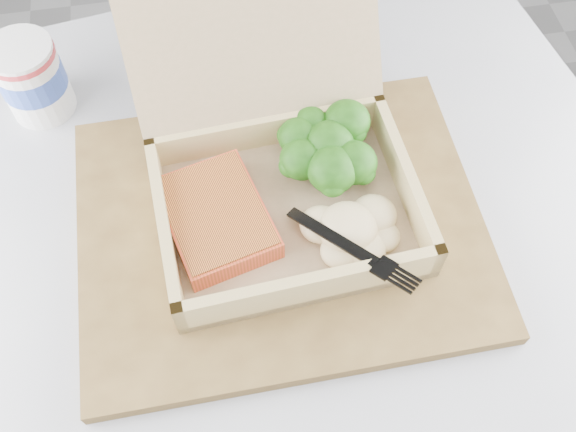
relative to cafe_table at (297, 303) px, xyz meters
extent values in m
cylinder|color=black|center=(0.00, 0.00, -0.51)|extent=(0.40, 0.40, 0.02)
cylinder|color=black|center=(0.00, 0.00, -0.19)|extent=(0.07, 0.07, 0.67)
cube|color=#A2A5AC|center=(0.00, 0.00, 0.17)|extent=(0.83, 0.83, 0.03)
cube|color=brown|center=(-0.02, 0.00, 0.19)|extent=(0.39, 0.31, 0.02)
cube|color=#A28361|center=(-0.01, 0.01, 0.20)|extent=(0.25, 0.20, 0.01)
cube|color=tan|center=(-0.12, 0.00, 0.22)|extent=(0.02, 0.18, 0.05)
cube|color=tan|center=(0.10, 0.01, 0.22)|extent=(0.02, 0.18, 0.05)
cube|color=tan|center=(0.00, -0.08, 0.22)|extent=(0.24, 0.03, 0.05)
cube|color=tan|center=(-0.02, 0.09, 0.22)|extent=(0.24, 0.03, 0.05)
cube|color=#A28361|center=(-0.02, 0.15, 0.32)|extent=(0.24, 0.12, 0.16)
cube|color=#D54629|center=(-0.08, 0.01, 0.22)|extent=(0.11, 0.13, 0.02)
ellipsoid|color=beige|center=(0.04, -0.03, 0.22)|extent=(0.09, 0.08, 0.03)
cube|color=black|center=(-0.01, 0.00, 0.23)|extent=(0.07, 0.08, 0.02)
cube|color=black|center=(0.04, -0.06, 0.23)|extent=(0.04, 0.04, 0.01)
cylinder|color=silver|center=(-0.25, 0.20, 0.22)|extent=(0.07, 0.07, 0.09)
cylinder|color=#2F4AA7|center=(-0.25, 0.20, 0.23)|extent=(0.07, 0.07, 0.03)
cylinder|color=#AC2A30|center=(-0.25, 0.20, 0.26)|extent=(0.07, 0.07, 0.01)
cube|color=silver|center=(-0.01, 0.21, 0.18)|extent=(0.07, 0.13, 0.00)
camera|label=1|loc=(-0.06, -0.30, 0.73)|focal=40.00mm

